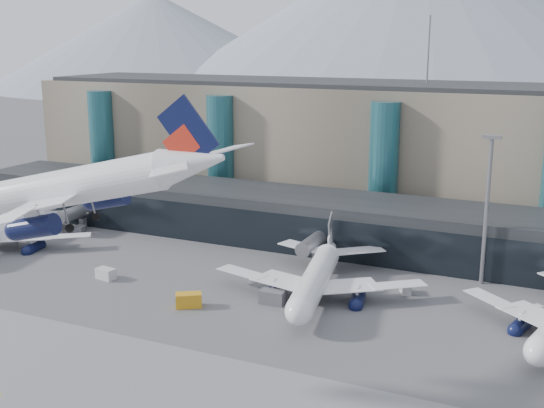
{
  "coord_description": "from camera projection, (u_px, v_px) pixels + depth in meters",
  "views": [
    {
      "loc": [
        43.29,
        -67.4,
        40.88
      ],
      "look_at": [
        -2.2,
        32.0,
        14.31
      ],
      "focal_mm": 45.0,
      "sensor_mm": 36.0,
      "label": 1
    }
  ],
  "objects": [
    {
      "name": "ground",
      "position": [
        183.0,
        369.0,
        86.71
      ],
      "size": [
        900.0,
        900.0,
        0.0
      ],
      "primitive_type": "plane",
      "color": "#515154",
      "rests_on": "ground"
    },
    {
      "name": "lightmast_mid",
      "position": [
        487.0,
        202.0,
        113.58
      ],
      "size": [
        3.0,
        1.2,
        25.6
      ],
      "color": "slate",
      "rests_on": "ground"
    },
    {
      "name": "teal_towers",
      "position": [
        298.0,
        160.0,
        154.85
      ],
      "size": [
        116.4,
        19.4,
        46.0
      ],
      "color": "#255F69",
      "rests_on": "ground"
    },
    {
      "name": "veh_g",
      "position": [
        405.0,
        289.0,
        112.24
      ],
      "size": [
        2.48,
        3.0,
        1.52
      ],
      "primitive_type": "cube",
      "rotation": [
        0.0,
        0.0,
        -1.13
      ],
      "color": "#BCBCBC",
      "rests_on": "ground"
    },
    {
      "name": "mountain_ridge",
      "position": [
        543.0,
        30.0,
        405.2
      ],
      "size": [
        910.0,
        400.0,
        110.0
      ],
      "color": "gray",
      "rests_on": "ground"
    },
    {
      "name": "concourse",
      "position": [
        335.0,
        223.0,
        136.55
      ],
      "size": [
        170.0,
        27.0,
        10.0
      ],
      "color": "black",
      "rests_on": "ground"
    },
    {
      "name": "hero_jet",
      "position": [
        91.0,
        176.0,
        72.53
      ],
      "size": [
        35.28,
        35.72,
        11.54
      ],
      "rotation": [
        0.0,
        -0.22,
        0.09
      ],
      "color": "white",
      "rests_on": "ground"
    },
    {
      "name": "veh_c",
      "position": [
        272.0,
        297.0,
        107.71
      ],
      "size": [
        4.08,
        2.3,
        2.21
      ],
      "primitive_type": "cube",
      "rotation": [
        0.0,
        0.0,
        0.05
      ],
      "color": "#525157",
      "rests_on": "ground"
    },
    {
      "name": "terminal_main",
      "position": [
        285.0,
        142.0,
        172.69
      ],
      "size": [
        130.0,
        30.0,
        31.0
      ],
      "color": "gray",
      "rests_on": "ground"
    },
    {
      "name": "jet_parked_mid",
      "position": [
        319.0,
        266.0,
        111.89
      ],
      "size": [
        36.19,
        36.83,
        11.87
      ],
      "rotation": [
        0.0,
        0.0,
        1.76
      ],
      "color": "white",
      "rests_on": "ground"
    },
    {
      "name": "veh_h",
      "position": [
        189.0,
        300.0,
        106.47
      ],
      "size": [
        4.52,
        3.93,
        2.22
      ],
      "primitive_type": "cube",
      "rotation": [
        0.0,
        0.0,
        0.56
      ],
      "color": "orange",
      "rests_on": "ground"
    },
    {
      "name": "veh_f",
      "position": [
        80.0,
        231.0,
        145.84
      ],
      "size": [
        2.74,
        3.58,
        1.78
      ],
      "primitive_type": "cube",
      "rotation": [
        0.0,
        0.0,
        1.95
      ],
      "color": "#525157",
      "rests_on": "ground"
    },
    {
      "name": "veh_a",
      "position": [
        106.0,
        274.0,
        118.87
      ],
      "size": [
        3.68,
        2.46,
        1.92
      ],
      "primitive_type": "cube",
      "rotation": [
        0.0,
        0.0,
        -0.17
      ],
      "color": "#BCBCBC",
      "rests_on": "ground"
    },
    {
      "name": "veh_d",
      "position": [
        534.0,
        311.0,
        103.12
      ],
      "size": [
        2.79,
        2.97,
        1.52
      ],
      "primitive_type": "cube",
      "rotation": [
        0.0,
        0.0,
        0.89
      ],
      "color": "#BCBCBC",
      "rests_on": "ground"
    },
    {
      "name": "jet_parked_left",
      "position": [
        12.0,
        222.0,
        138.89
      ],
      "size": [
        36.04,
        36.6,
        11.8
      ],
      "rotation": [
        0.0,
        0.0,
        1.76
      ],
      "color": "white",
      "rests_on": "ground"
    }
  ]
}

